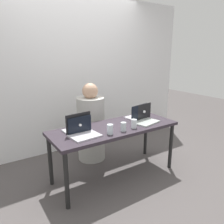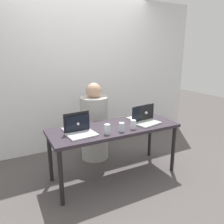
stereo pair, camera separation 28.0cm
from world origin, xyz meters
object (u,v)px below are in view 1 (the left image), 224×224
(laptop_front_right, at_px, (144,119))
(water_glass_left, at_px, (110,130))
(laptop_back_right, at_px, (139,115))
(water_glass_center, at_px, (123,127))
(water_glass_right, at_px, (134,124))
(laptop_back_left, at_px, (77,128))
(person_at_center, at_px, (91,126))
(laptop_front_left, at_px, (82,131))

(laptop_front_right, bearing_deg, water_glass_left, 178.59)
(laptop_back_right, height_order, water_glass_center, laptop_back_right)
(water_glass_right, bearing_deg, laptop_back_left, 158.58)
(person_at_center, height_order, laptop_back_right, person_at_center)
(laptop_front_right, distance_m, water_glass_center, 0.46)
(water_glass_right, xyz_separation_m, water_glass_left, (-0.36, -0.01, 0.00))
(person_at_center, distance_m, laptop_front_right, 0.84)
(laptop_front_left, xyz_separation_m, water_glass_right, (0.65, -0.13, -0.00))
(laptop_front_left, bearing_deg, water_glass_left, -30.94)
(laptop_front_left, relative_size, water_glass_center, 3.20)
(laptop_front_left, bearing_deg, water_glass_right, -16.55)
(person_at_center, bearing_deg, laptop_front_left, 55.17)
(laptop_back_left, relative_size, water_glass_right, 2.63)
(laptop_back_left, xyz_separation_m, laptop_front_right, (0.92, -0.14, 0.00))
(water_glass_center, bearing_deg, person_at_center, 91.33)
(water_glass_center, relative_size, water_glass_left, 0.93)
(laptop_back_right, relative_size, laptop_front_right, 0.86)
(water_glass_center, bearing_deg, laptop_front_left, 163.57)
(laptop_back_left, bearing_deg, person_at_center, -131.77)
(person_at_center, bearing_deg, laptop_back_left, 48.88)
(person_at_center, height_order, laptop_front_right, person_at_center)
(person_at_center, distance_m, water_glass_center, 0.83)
(person_at_center, bearing_deg, water_glass_left, 77.79)
(laptop_front_left, bearing_deg, laptop_back_right, 2.99)
(laptop_back_right, height_order, laptop_back_left, laptop_back_right)
(laptop_back_right, xyz_separation_m, laptop_back_left, (-0.97, -0.01, -0.00))
(laptop_front_left, bearing_deg, water_glass_center, -21.90)
(person_at_center, xyz_separation_m, water_glass_right, (0.19, -0.79, 0.22))
(laptop_back_right, relative_size, water_glass_left, 2.81)
(person_at_center, relative_size, laptop_back_left, 4.01)
(water_glass_left, bearing_deg, water_glass_right, 1.46)
(person_at_center, height_order, laptop_back_left, person_at_center)
(person_at_center, distance_m, water_glass_right, 0.84)
(person_at_center, relative_size, water_glass_center, 10.96)
(water_glass_left, bearing_deg, laptop_front_right, 11.08)
(person_at_center, distance_m, laptop_back_left, 0.74)
(laptop_front_right, relative_size, water_glass_center, 3.50)
(person_at_center, height_order, water_glass_right, person_at_center)
(person_at_center, relative_size, laptop_back_right, 3.62)
(laptop_front_right, xyz_separation_m, water_glass_center, (-0.44, -0.13, -0.00))
(laptop_back_left, bearing_deg, laptop_front_left, 91.05)
(laptop_back_right, height_order, water_glass_right, laptop_back_right)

